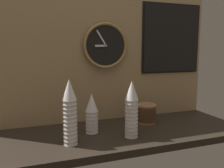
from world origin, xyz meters
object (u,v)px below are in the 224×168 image
cup_stack_center_left (70,112)px  menu_board (172,39)px  bowl_stack_right (146,113)px  cup_stack_center (92,113)px  wall_clock (105,46)px  cup_stack_center_right (132,109)px

cup_stack_center_left → menu_board: 96.49cm
menu_board → bowl_stack_right: bearing=-150.8°
bowl_stack_right → cup_stack_center: bearing=-170.7°
wall_clock → cup_stack_center_right: bearing=-84.1°
bowl_stack_right → menu_board: menu_board is taller
cup_stack_center_left → wall_clock: size_ratio=1.11×
menu_board → cup_stack_center_left: bearing=-156.8°
cup_stack_center_right → bowl_stack_right: (19.56, 20.16, -9.24)cm
cup_stack_center → cup_stack_center_right: bearing=-36.2°
cup_stack_center → cup_stack_center_right: size_ratio=0.74×
cup_stack_center_right → menu_board: menu_board is taller
bowl_stack_right → menu_board: size_ratio=0.27×
cup_stack_center_right → wall_clock: size_ratio=1.04×
menu_board → cup_stack_center: bearing=-161.8°
wall_clock → cup_stack_center: bearing=-126.1°
cup_stack_center → menu_board: menu_board is taller
bowl_stack_right → wall_clock: 51.94cm
cup_stack_center → wall_clock: (15.33, 21.00, 39.03)cm
menu_board → wall_clock: bearing=-179.0°
cup_stack_center_left → cup_stack_center_right: bearing=-1.7°
wall_clock → menu_board: 51.33cm
cup_stack_center_right → menu_board: 71.70cm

